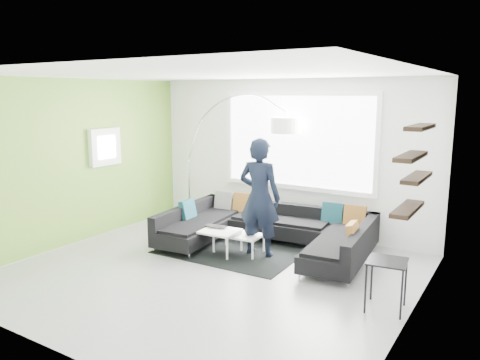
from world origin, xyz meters
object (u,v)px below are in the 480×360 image
at_px(sectional_sofa, 266,232).
at_px(laptop, 214,228).
at_px(arc_lamp, 189,158).
at_px(side_table, 386,285).
at_px(coffee_table, 225,241).
at_px(person, 260,197).

height_order(sectional_sofa, laptop, sectional_sofa).
bearing_deg(arc_lamp, side_table, -24.42).
distance_m(arc_lamp, laptop, 2.16).
bearing_deg(side_table, coffee_table, 166.09).
distance_m(coffee_table, arc_lamp, 2.36).
height_order(person, laptop, person).
bearing_deg(coffee_table, side_table, -17.93).
bearing_deg(laptop, sectional_sofa, 28.44).
relative_size(coffee_table, arc_lamp, 0.46).
xyz_separation_m(sectional_sofa, side_table, (2.23, -1.11, -0.00)).
bearing_deg(person, coffee_table, 15.68).
bearing_deg(side_table, sectional_sofa, 153.49).
bearing_deg(side_table, laptop, 167.55).
bearing_deg(arc_lamp, coffee_table, -37.29).
bearing_deg(laptop, coffee_table, 6.05).
xyz_separation_m(sectional_sofa, laptop, (-0.70, -0.47, 0.09)).
distance_m(side_table, person, 2.48).
bearing_deg(arc_lamp, person, -26.20).
xyz_separation_m(arc_lamp, person, (2.22, -1.04, -0.33)).
distance_m(sectional_sofa, laptop, 0.85).
height_order(side_table, laptop, side_table).
relative_size(sectional_sofa, coffee_table, 2.94).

